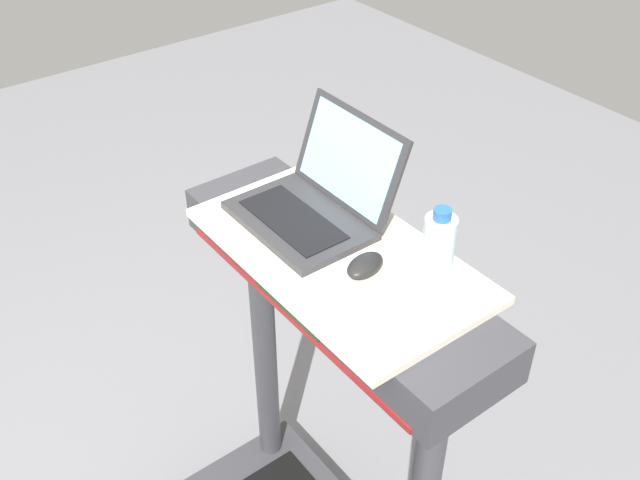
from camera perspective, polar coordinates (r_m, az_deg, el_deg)
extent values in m
cylinder|color=#38383D|center=(2.25, -4.27, -8.40)|extent=(0.07, 0.07, 0.92)
cube|color=#38383D|center=(1.70, 1.34, -2.76)|extent=(0.90, 0.28, 0.11)
cube|color=#0C3F19|center=(1.63, -2.61, -4.70)|extent=(0.24, 0.01, 0.06)
cube|color=maroon|center=(1.66, -2.54, -5.84)|extent=(0.81, 0.00, 0.02)
cube|color=beige|center=(1.66, 1.38, -1.03)|extent=(0.69, 0.38, 0.02)
cube|color=#2D2D30|center=(1.73, -1.65, 1.52)|extent=(0.33, 0.22, 0.02)
cube|color=black|center=(1.71, -2.11, 1.61)|extent=(0.27, 0.12, 0.00)
cube|color=#2D2D30|center=(1.74, 2.26, 6.30)|extent=(0.33, 0.08, 0.21)
cube|color=#8CCCF2|center=(1.74, 2.14, 6.30)|extent=(0.29, 0.07, 0.19)
ellipsoid|color=black|center=(1.58, 3.48, -1.95)|extent=(0.08, 0.11, 0.03)
cylinder|color=silver|center=(1.49, 9.00, -1.40)|extent=(0.07, 0.07, 0.19)
cylinder|color=#2659A5|center=(1.43, 9.40, 1.96)|extent=(0.04, 0.04, 0.02)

